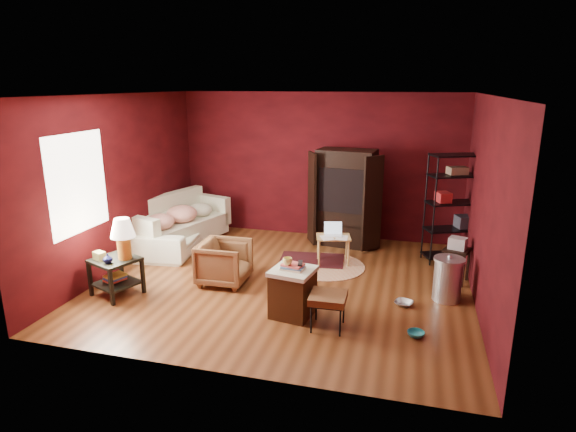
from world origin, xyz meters
name	(u,v)px	position (x,y,z in m)	size (l,w,h in m)	color
room	(282,193)	(-0.04, -0.01, 1.40)	(5.54, 5.04, 2.84)	brown
sofa	(179,221)	(-2.40, 1.23, 0.45)	(2.33, 0.68, 0.91)	silver
armchair	(224,260)	(-0.88, -0.27, 0.36)	(0.71, 0.66, 0.73)	black
pet_bowl_steel	(404,297)	(1.80, -0.36, 0.12)	(0.25, 0.06, 0.25)	#A8ABAF
pet_bowl_turquoise	(416,329)	(1.97, -1.19, 0.10)	(0.21, 0.06, 0.21)	#26A3B2
vase	(108,259)	(-2.20, -1.23, 0.61)	(0.13, 0.14, 0.13)	#0B0F38
mug	(288,260)	(0.34, -1.08, 0.78)	(0.12, 0.10, 0.12)	#FCED7B
side_table	(119,249)	(-2.15, -1.03, 0.68)	(0.75, 0.75, 1.14)	black
sofa_cushions	(177,223)	(-2.42, 1.21, 0.42)	(1.36, 2.20, 0.86)	silver
hamper	(293,291)	(0.39, -1.03, 0.34)	(0.61, 0.61, 0.74)	#492710
footstool	(328,299)	(0.90, -1.25, 0.39)	(0.46, 0.46, 0.45)	black
rug_round	(326,266)	(0.50, 0.80, 0.01)	(1.34, 1.34, 0.01)	beige
rug_oriental	(312,260)	(0.21, 1.01, 0.01)	(1.17, 0.85, 0.01)	#4D141A
laptop_desk	(333,239)	(0.58, 0.98, 0.43)	(0.64, 0.54, 0.69)	tan
tv_armoire	(345,196)	(0.61, 2.02, 0.94)	(1.40, 0.86, 1.80)	black
wire_shelving	(455,203)	(2.51, 1.64, 1.01)	(0.98, 0.71, 1.85)	black
small_stand	(457,249)	(2.53, 0.70, 0.53)	(0.45, 0.45, 0.71)	black
trash_can	(448,279)	(2.37, -0.02, 0.31)	(0.43, 0.43, 0.67)	silver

